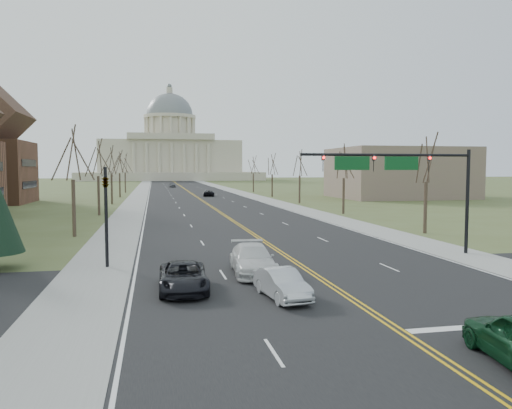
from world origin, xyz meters
name	(u,v)px	position (x,y,z in m)	size (l,w,h in m)	color
ground	(389,324)	(0.00, 0.00, 0.00)	(600.00, 600.00, 0.00)	#4B562B
road	(189,192)	(0.00, 110.00, 0.01)	(20.00, 380.00, 0.01)	black
cross_road	(333,287)	(0.00, 6.00, 0.01)	(120.00, 14.00, 0.01)	black
sidewalk_left	(140,192)	(-12.00, 110.00, 0.01)	(4.00, 380.00, 0.03)	gray
sidewalk_right	(236,191)	(12.00, 110.00, 0.01)	(4.00, 380.00, 0.03)	gray
center_line	(189,192)	(0.00, 110.00, 0.01)	(0.42, 380.00, 0.01)	gold
edge_line_left	(149,192)	(-9.80, 110.00, 0.01)	(0.15, 380.00, 0.01)	silver
edge_line_right	(227,191)	(9.80, 110.00, 0.01)	(0.15, 380.00, 0.01)	silver
capitol	(170,153)	(0.00, 249.91, 14.20)	(90.00, 60.00, 50.00)	beige
signal_mast	(401,171)	(7.45, 13.50, 5.76)	(12.12, 0.44, 7.20)	black
signal_left	(106,205)	(-11.50, 13.50, 3.71)	(0.32, 0.36, 6.00)	black
tree_r_0	(426,161)	(15.50, 24.00, 6.55)	(3.74, 3.74, 8.50)	#3A3122
tree_l_0	(72,156)	(-15.50, 28.00, 6.94)	(3.96, 3.96, 9.00)	#3A3122
tree_r_1	(344,163)	(15.50, 44.00, 6.55)	(3.74, 3.74, 8.50)	#3A3122
tree_l_1	(98,160)	(-15.50, 48.00, 6.94)	(3.96, 3.96, 9.00)	#3A3122
tree_r_2	(300,165)	(15.50, 64.00, 6.55)	(3.74, 3.74, 8.50)	#3A3122
tree_l_2	(111,162)	(-15.50, 68.00, 6.94)	(3.96, 3.96, 9.00)	#3A3122
tree_r_3	(272,165)	(15.50, 84.00, 6.55)	(3.74, 3.74, 8.50)	#3A3122
tree_l_3	(119,163)	(-15.50, 88.00, 6.94)	(3.96, 3.96, 9.00)	#3A3122
tree_r_4	(253,166)	(15.50, 104.00, 6.55)	(3.74, 3.74, 8.50)	#3A3122
tree_l_4	(125,164)	(-15.50, 108.00, 6.94)	(3.96, 3.96, 9.00)	#3A3122
bldg_right_mass	(399,173)	(40.00, 76.00, 5.00)	(25.00, 20.00, 10.00)	#766754
car_sb_inner_lead	(282,284)	(-3.06, 4.42, 0.68)	(1.41, 4.05, 1.33)	#B4B7BC
car_sb_outer_lead	(183,277)	(-7.37, 6.69, 0.70)	(2.28, 4.94, 1.37)	black
car_sb_inner_second	(253,259)	(-3.33, 9.92, 0.82)	(2.27, 5.57, 1.62)	silver
car_far_nb	(209,193)	(2.73, 88.31, 0.68)	(2.21, 4.79, 1.33)	black
car_far_sb	(172,185)	(-3.12, 140.72, 0.71)	(1.64, 4.08, 1.39)	#52545A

